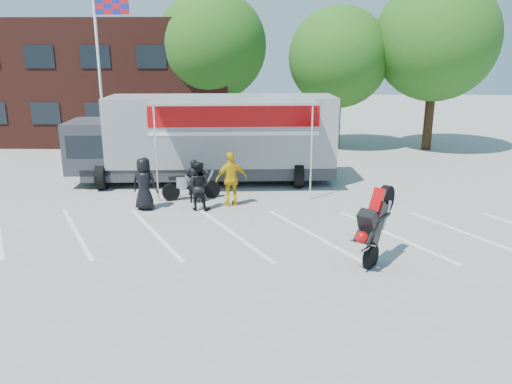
{
  "coord_description": "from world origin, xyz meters",
  "views": [
    {
      "loc": [
        1.29,
        -13.13,
        5.36
      ],
      "look_at": [
        0.89,
        1.06,
        1.3
      ],
      "focal_mm": 35.0,
      "sensor_mm": 36.0,
      "label": 1
    }
  ],
  "objects_px": {
    "tree_right": "(436,39)",
    "spectator_leather_a": "(144,184)",
    "tree_left": "(212,46)",
    "parked_motorcycle": "(192,199)",
    "transporter_truck": "(211,181)",
    "flagpole": "(104,57)",
    "tree_mid": "(339,58)",
    "spectator_leather_b": "(194,181)",
    "spectator_hivis": "(231,179)",
    "spectator_leather_c": "(198,186)",
    "stunt_bike_rider": "(380,258)"
  },
  "relations": [
    {
      "from": "tree_left",
      "to": "tree_mid",
      "type": "height_order",
      "value": "tree_left"
    },
    {
      "from": "tree_right",
      "to": "spectator_leather_a",
      "type": "xyz_separation_m",
      "value": [
        -13.02,
        -11.18,
        -4.96
      ]
    },
    {
      "from": "transporter_truck",
      "to": "spectator_leather_a",
      "type": "distance_m",
      "value": 4.38
    },
    {
      "from": "spectator_leather_b",
      "to": "spectator_hivis",
      "type": "distance_m",
      "value": 1.42
    },
    {
      "from": "tree_right",
      "to": "spectator_leather_b",
      "type": "distance_m",
      "value": 16.22
    },
    {
      "from": "tree_mid",
      "to": "tree_left",
      "type": "bearing_deg",
      "value": 171.87
    },
    {
      "from": "tree_left",
      "to": "stunt_bike_rider",
      "type": "relative_size",
      "value": 3.89
    },
    {
      "from": "spectator_hivis",
      "to": "spectator_leather_c",
      "type": "bearing_deg",
      "value": 3.18
    },
    {
      "from": "tree_left",
      "to": "spectator_leather_c",
      "type": "bearing_deg",
      "value": -86.21
    },
    {
      "from": "parked_motorcycle",
      "to": "spectator_leather_c",
      "type": "xyz_separation_m",
      "value": [
        0.44,
        -1.25,
        0.85
      ]
    },
    {
      "from": "tree_mid",
      "to": "spectator_leather_b",
      "type": "bearing_deg",
      "value": -120.7
    },
    {
      "from": "tree_right",
      "to": "spectator_leather_a",
      "type": "relative_size",
      "value": 4.97
    },
    {
      "from": "flagpole",
      "to": "parked_motorcycle",
      "type": "bearing_deg",
      "value": -49.37
    },
    {
      "from": "tree_left",
      "to": "spectator_leather_c",
      "type": "xyz_separation_m",
      "value": [
        0.84,
        -12.66,
        -4.72
      ]
    },
    {
      "from": "stunt_bike_rider",
      "to": "spectator_leather_c",
      "type": "xyz_separation_m",
      "value": [
        -5.43,
        4.05,
        0.85
      ]
    },
    {
      "from": "spectator_leather_b",
      "to": "spectator_hivis",
      "type": "height_order",
      "value": "spectator_hivis"
    },
    {
      "from": "flagpole",
      "to": "parked_motorcycle",
      "type": "distance_m",
      "value": 8.74
    },
    {
      "from": "stunt_bike_rider",
      "to": "spectator_leather_c",
      "type": "distance_m",
      "value": 6.83
    },
    {
      "from": "parked_motorcycle",
      "to": "spectator_leather_c",
      "type": "distance_m",
      "value": 1.58
    },
    {
      "from": "transporter_truck",
      "to": "spectator_leather_b",
      "type": "bearing_deg",
      "value": -98.56
    },
    {
      "from": "parked_motorcycle",
      "to": "stunt_bike_rider",
      "type": "height_order",
      "value": "stunt_bike_rider"
    },
    {
      "from": "flagpole",
      "to": "transporter_truck",
      "type": "height_order",
      "value": "flagpole"
    },
    {
      "from": "stunt_bike_rider",
      "to": "spectator_hivis",
      "type": "height_order",
      "value": "spectator_hivis"
    },
    {
      "from": "tree_right",
      "to": "spectator_leather_b",
      "type": "bearing_deg",
      "value": -137.9
    },
    {
      "from": "tree_right",
      "to": "spectator_leather_b",
      "type": "height_order",
      "value": "tree_right"
    },
    {
      "from": "tree_mid",
      "to": "spectator_hivis",
      "type": "distance_m",
      "value": 12.88
    },
    {
      "from": "transporter_truck",
      "to": "parked_motorcycle",
      "type": "bearing_deg",
      "value": -103.05
    },
    {
      "from": "transporter_truck",
      "to": "flagpole",
      "type": "bearing_deg",
      "value": 147.28
    },
    {
      "from": "flagpole",
      "to": "tree_mid",
      "type": "bearing_deg",
      "value": 23.97
    },
    {
      "from": "flagpole",
      "to": "spectator_hivis",
      "type": "distance_m",
      "value": 9.64
    },
    {
      "from": "parked_motorcycle",
      "to": "spectator_hivis",
      "type": "distance_m",
      "value": 1.97
    },
    {
      "from": "tree_left",
      "to": "spectator_hivis",
      "type": "distance_m",
      "value": 13.14
    },
    {
      "from": "spectator_leather_c",
      "to": "spectator_hivis",
      "type": "distance_m",
      "value": 1.22
    },
    {
      "from": "tree_mid",
      "to": "spectator_leather_a",
      "type": "distance_m",
      "value": 14.73
    },
    {
      "from": "spectator_leather_c",
      "to": "spectator_hivis",
      "type": "xyz_separation_m",
      "value": [
        1.11,
        0.51,
        0.12
      ]
    },
    {
      "from": "spectator_leather_a",
      "to": "flagpole",
      "type": "bearing_deg",
      "value": -53.22
    },
    {
      "from": "tree_mid",
      "to": "transporter_truck",
      "type": "distance_m",
      "value": 11.12
    },
    {
      "from": "tree_left",
      "to": "tree_right",
      "type": "height_order",
      "value": "tree_right"
    },
    {
      "from": "transporter_truck",
      "to": "parked_motorcycle",
      "type": "height_order",
      "value": "transporter_truck"
    },
    {
      "from": "transporter_truck",
      "to": "spectator_hivis",
      "type": "bearing_deg",
      "value": -75.22
    },
    {
      "from": "flagpole",
      "to": "stunt_bike_rider",
      "type": "height_order",
      "value": "flagpole"
    },
    {
      "from": "parked_motorcycle",
      "to": "spectator_leather_b",
      "type": "distance_m",
      "value": 0.92
    },
    {
      "from": "tree_left",
      "to": "spectator_leather_c",
      "type": "relative_size",
      "value": 5.08
    },
    {
      "from": "flagpole",
      "to": "parked_motorcycle",
      "type": "relative_size",
      "value": 3.62
    },
    {
      "from": "tree_left",
      "to": "parked_motorcycle",
      "type": "height_order",
      "value": "tree_left"
    },
    {
      "from": "tree_right",
      "to": "spectator_leather_c",
      "type": "distance_m",
      "value": 16.57
    },
    {
      "from": "spectator_leather_b",
      "to": "stunt_bike_rider",
      "type": "bearing_deg",
      "value": 135.89
    },
    {
      "from": "parked_motorcycle",
      "to": "transporter_truck",
      "type": "bearing_deg",
      "value": -26.02
    },
    {
      "from": "spectator_leather_b",
      "to": "tree_right",
      "type": "bearing_deg",
      "value": -141.4
    },
    {
      "from": "spectator_leather_c",
      "to": "transporter_truck",
      "type": "bearing_deg",
      "value": -80.68
    }
  ]
}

